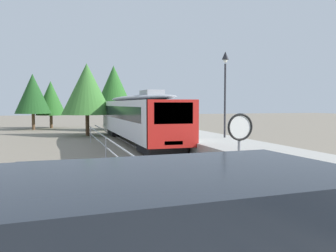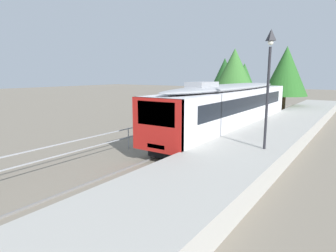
{
  "view_description": "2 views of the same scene",
  "coord_description": "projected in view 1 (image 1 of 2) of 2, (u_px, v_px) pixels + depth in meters",
  "views": [
    {
      "loc": [
        -5.84,
        1.45,
        3.01
      ],
      "look_at": [
        0.0,
        20.28,
        1.8
      ],
      "focal_mm": 38.67,
      "sensor_mm": 36.0,
      "label": 1
    },
    {
      "loc": [
        7.92,
        8.71,
        4.32
      ],
      "look_at": [
        0.0,
        20.28,
        1.8
      ],
      "focal_mm": 30.89,
      "sensor_mm": 36.0,
      "label": 2
    }
  ],
  "objects": [
    {
      "name": "tree_behind_carpark",
      "position": [
        87.0,
        89.0,
        33.91
      ],
      "size": [
        4.75,
        4.75,
        6.8
      ],
      "color": "brown",
      "rests_on": "ground"
    },
    {
      "name": "tree_distant_left",
      "position": [
        33.0,
        94.0,
        41.85
      ],
      "size": [
        4.08,
        4.08,
        6.49
      ],
      "color": "brown",
      "rests_on": "ground"
    },
    {
      "name": "ground_plane",
      "position": [
        109.0,
        157.0,
        20.62
      ],
      "size": [
        160.0,
        160.0,
        0.0
      ],
      "primitive_type": "plane",
      "color": "slate"
    },
    {
      "name": "carpark_fence",
      "position": [
        145.0,
        173.0,
        10.94
      ],
      "size": [
        0.06,
        36.06,
        1.25
      ],
      "color": "#9EA0A5",
      "rests_on": "ground"
    },
    {
      "name": "tree_behind_station_far",
      "position": [
        114.0,
        89.0,
        40.79
      ],
      "size": [
        4.73,
        4.73,
        7.31
      ],
      "color": "brown",
      "rests_on": "ground"
    },
    {
      "name": "station_platform",
      "position": [
        210.0,
        145.0,
        22.44
      ],
      "size": [
        3.9,
        60.0,
        0.9
      ],
      "primitive_type": "cube",
      "color": "#A8A59E",
      "rests_on": "ground"
    },
    {
      "name": "parked_hatchback_grey",
      "position": [
        65.0,
        194.0,
        8.92
      ],
      "size": [
        4.01,
        1.78,
        1.53
      ],
      "color": "slate",
      "rests_on": "ground"
    },
    {
      "name": "speed_limit_sign",
      "position": [
        240.0,
        144.0,
        8.02
      ],
      "size": [
        0.61,
        0.1,
        2.81
      ],
      "color": "#9EA0A5",
      "rests_on": "ground"
    },
    {
      "name": "tree_distant_centre",
      "position": [
        51.0,
        98.0,
        44.67
      ],
      "size": [
        3.68,
        3.68,
        5.82
      ],
      "color": "brown",
      "rests_on": "ground"
    },
    {
      "name": "platform_lamp_mid_platform",
      "position": [
        225.0,
        78.0,
        22.47
      ],
      "size": [
        0.34,
        0.34,
        5.35
      ],
      "color": "#232328",
      "rests_on": "station_platform"
    },
    {
      "name": "commuter_train",
      "position": [
        137.0,
        115.0,
        27.29
      ],
      "size": [
        2.82,
        18.08,
        3.74
      ],
      "color": "silver",
      "rests_on": "track_rails"
    },
    {
      "name": "track_rails",
      "position": [
        159.0,
        154.0,
        21.5
      ],
      "size": [
        3.2,
        60.0,
        0.14
      ],
      "color": "slate",
      "rests_on": "ground"
    }
  ]
}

